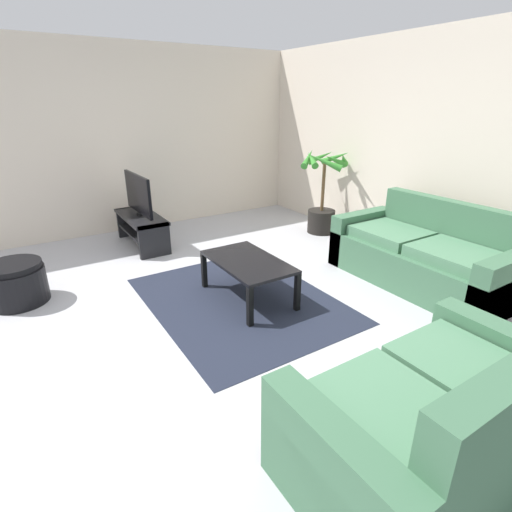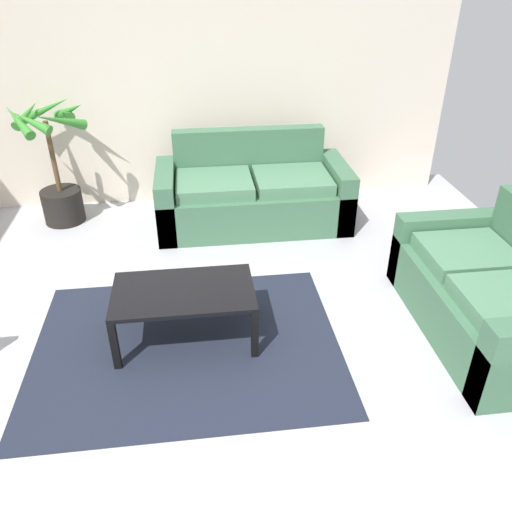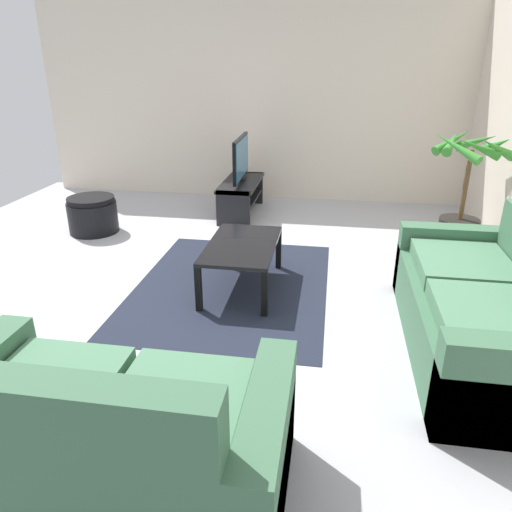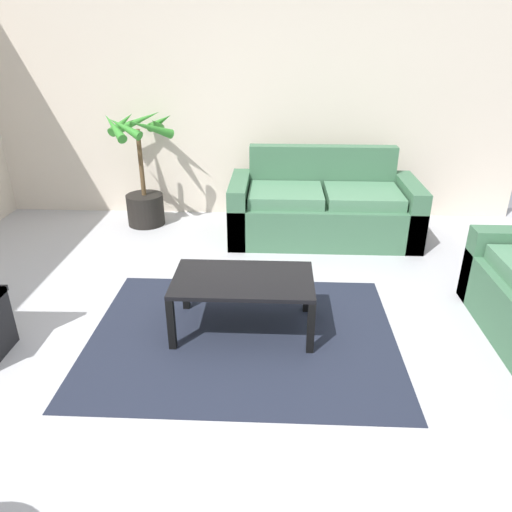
{
  "view_description": "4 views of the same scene",
  "coord_description": "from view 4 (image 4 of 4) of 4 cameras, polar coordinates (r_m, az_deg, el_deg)",
  "views": [
    {
      "loc": [
        3.14,
        -1.42,
        1.92
      ],
      "look_at": [
        0.27,
        0.41,
        0.56
      ],
      "focal_mm": 27.45,
      "sensor_mm": 36.0,
      "label": 1
    },
    {
      "loc": [
        0.17,
        -2.56,
        2.48
      ],
      "look_at": [
        0.61,
        0.88,
        0.41
      ],
      "focal_mm": 35.98,
      "sensor_mm": 36.0,
      "label": 2
    },
    {
      "loc": [
        3.81,
        1.2,
        1.91
      ],
      "look_at": [
        0.46,
        0.65,
        0.49
      ],
      "focal_mm": 33.33,
      "sensor_mm": 36.0,
      "label": 3
    },
    {
      "loc": [
        0.27,
        -2.55,
        2.01
      ],
      "look_at": [
        0.12,
        0.76,
        0.46
      ],
      "focal_mm": 33.71,
      "sensor_mm": 36.0,
      "label": 4
    }
  ],
  "objects": [
    {
      "name": "ground_plane",
      "position": [
        3.26,
        -2.7,
        -13.01
      ],
      "size": [
        6.6,
        6.6,
        0.0
      ],
      "primitive_type": "plane",
      "color": "#B2B2B7"
    },
    {
      "name": "area_rug",
      "position": [
        3.54,
        -1.58,
        -9.39
      ],
      "size": [
        2.2,
        1.7,
        0.01
      ],
      "primitive_type": "cube",
      "color": "#1E2333",
      "rests_on": "ground"
    },
    {
      "name": "wall_back",
      "position": [
        5.59,
        -0.14,
        18.35
      ],
      "size": [
        6.0,
        0.06,
        2.7
      ],
      "primitive_type": "cube",
      "color": "beige",
      "rests_on": "ground"
    },
    {
      "name": "potted_palm",
      "position": [
        5.52,
        -13.22,
        8.74
      ],
      "size": [
        0.81,
        0.82,
        1.27
      ],
      "color": "black",
      "rests_on": "ground"
    },
    {
      "name": "couch_main",
      "position": [
        5.15,
        7.91,
        5.49
      ],
      "size": [
        1.94,
        0.9,
        0.9
      ],
      "color": "#3F6B4C",
      "rests_on": "ground"
    },
    {
      "name": "coffee_table",
      "position": [
        3.44,
        -1.54,
        -3.42
      ],
      "size": [
        1.0,
        0.59,
        0.42
      ],
      "color": "black",
      "rests_on": "ground"
    }
  ]
}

